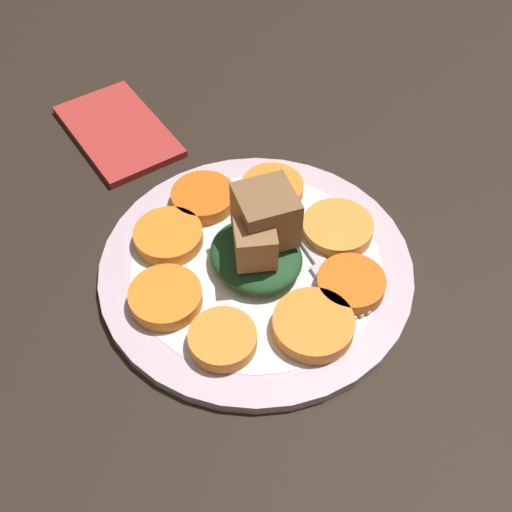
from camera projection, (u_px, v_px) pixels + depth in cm
name	position (u px, v px, depth cm)	size (l,w,h in cm)	color
table_slab	(256.00, 278.00, 58.14)	(120.00, 120.00, 2.00)	black
plate	(256.00, 267.00, 56.96)	(27.72, 27.72, 1.05)	silver
carrot_slice_0	(223.00, 339.00, 50.76)	(5.50, 5.50, 1.34)	orange
carrot_slice_1	(309.00, 327.00, 51.48)	(6.66, 6.66, 1.34)	orange
carrot_slice_2	(351.00, 284.00, 54.23)	(5.83, 5.83, 1.34)	#D66115
carrot_slice_3	(338.00, 228.00, 58.24)	(6.46, 6.46, 1.34)	orange
carrot_slice_4	(272.00, 189.00, 61.49)	(5.97, 5.97, 1.34)	orange
carrot_slice_5	(202.00, 198.00, 60.70)	(6.08, 6.08, 1.34)	orange
carrot_slice_6	(168.00, 236.00, 57.64)	(6.22, 6.22, 1.34)	orange
carrot_slice_7	(166.00, 297.00, 53.36)	(6.15, 6.15, 1.34)	orange
center_pile	(261.00, 236.00, 54.63)	(8.66, 8.32, 6.98)	#1E4723
fork	(308.00, 244.00, 57.68)	(18.75, 4.46, 0.40)	silver
napkin	(118.00, 131.00, 68.99)	(14.66, 8.80, 0.80)	#B2332D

